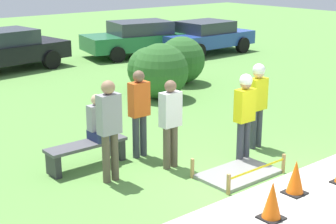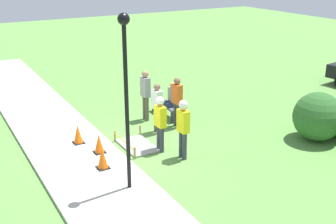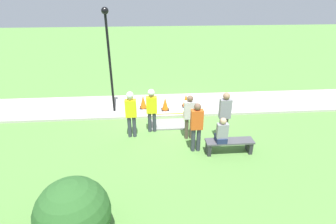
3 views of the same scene
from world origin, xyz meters
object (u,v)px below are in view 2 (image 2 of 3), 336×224
object	(u,v)px
bystander_in_orange_shirt	(177,99)
bystander_in_white_shirt	(145,92)
traffic_cone_sidewalk_edge	(103,158)
worker_assistant	(160,119)
traffic_cone_near_patch	(78,134)
person_seated_on_bench	(172,97)
lamppost_near	(126,80)
worker_supervisor	(183,124)
traffic_cone_far_patch	(99,144)
park_bench	(166,107)
bystander_in_gray_shirt	(157,105)

from	to	relation	value
bystander_in_orange_shirt	bystander_in_white_shirt	bearing A→B (deg)	-150.20
traffic_cone_sidewalk_edge	bystander_in_orange_shirt	size ratio (longest dim) A/B	0.35
worker_assistant	bystander_in_orange_shirt	distance (m)	2.06
traffic_cone_near_patch	person_seated_on_bench	xyz separation A→B (m)	(-0.63, 3.77, 0.43)
person_seated_on_bench	lamppost_near	world-z (taller)	lamppost_near
bystander_in_white_shirt	lamppost_near	size ratio (longest dim) A/B	0.43
bystander_in_orange_shirt	lamppost_near	bearing A→B (deg)	-46.66
worker_supervisor	bystander_in_white_shirt	world-z (taller)	bystander_in_white_shirt
traffic_cone_sidewalk_edge	traffic_cone_far_patch	bearing A→B (deg)	163.98
worker_supervisor	lamppost_near	world-z (taller)	lamppost_near
lamppost_near	traffic_cone_sidewalk_edge	bearing A→B (deg)	-171.23
person_seated_on_bench	park_bench	bearing A→B (deg)	-170.82
traffic_cone_sidewalk_edge	bystander_in_white_shirt	xyz separation A→B (m)	(-2.92, 2.84, 0.66)
traffic_cone_sidewalk_edge	person_seated_on_bench	bearing A→B (deg)	124.70
traffic_cone_near_patch	worker_assistant	distance (m)	2.68
person_seated_on_bench	traffic_cone_far_patch	bearing A→B (deg)	-65.05
traffic_cone_sidewalk_edge	lamppost_near	world-z (taller)	lamppost_near
traffic_cone_near_patch	person_seated_on_bench	distance (m)	3.85
bystander_in_orange_shirt	traffic_cone_sidewalk_edge	bearing A→B (deg)	-62.65
worker_supervisor	bystander_in_orange_shirt	distance (m)	2.48
bystander_in_white_shirt	lamppost_near	world-z (taller)	lamppost_near
worker_assistant	bystander_in_gray_shirt	size ratio (longest dim) A/B	1.02
worker_assistant	bystander_in_orange_shirt	world-z (taller)	bystander_in_orange_shirt
traffic_cone_sidewalk_edge	park_bench	bearing A→B (deg)	128.17
bystander_in_orange_shirt	traffic_cone_near_patch	bearing A→B (deg)	-92.66
traffic_cone_near_patch	bystander_in_gray_shirt	xyz separation A→B (m)	(0.27, 2.67, 0.57)
traffic_cone_near_patch	lamppost_near	xyz separation A→B (m)	(3.26, 0.23, 2.51)
traffic_cone_near_patch	traffic_cone_sidewalk_edge	world-z (taller)	traffic_cone_sidewalk_edge
traffic_cone_near_patch	bystander_in_white_shirt	xyz separation A→B (m)	(-0.96, 2.87, 0.67)
park_bench	person_seated_on_bench	bearing A→B (deg)	9.18
park_bench	worker_assistant	distance (m)	3.13
bystander_in_white_shirt	person_seated_on_bench	bearing A→B (deg)	70.12
bystander_in_white_shirt	lamppost_near	xyz separation A→B (m)	(4.21, -2.64, 1.84)
worker_supervisor	worker_assistant	world-z (taller)	worker_supervisor
person_seated_on_bench	lamppost_near	distance (m)	5.65
traffic_cone_near_patch	park_bench	size ratio (longest dim) A/B	0.37
traffic_cone_sidewalk_edge	park_bench	world-z (taller)	traffic_cone_sidewalk_edge
park_bench	bystander_in_white_shirt	size ratio (longest dim) A/B	0.87
lamppost_near	worker_assistant	bearing A→B (deg)	132.25
traffic_cone_near_patch	park_bench	xyz separation A→B (m)	(-0.94, 3.72, -0.06)
park_bench	worker_assistant	size ratio (longest dim) A/B	0.92
traffic_cone_sidewalk_edge	worker_assistant	distance (m)	2.14
traffic_cone_sidewalk_edge	bystander_in_gray_shirt	world-z (taller)	bystander_in_gray_shirt
traffic_cone_sidewalk_edge	park_bench	size ratio (longest dim) A/B	0.38
bystander_in_white_shirt	traffic_cone_sidewalk_edge	bearing A→B (deg)	-44.19
traffic_cone_near_patch	bystander_in_white_shirt	bearing A→B (deg)	108.43
worker_assistant	lamppost_near	distance (m)	3.08
park_bench	lamppost_near	xyz separation A→B (m)	(4.20, -3.49, 2.57)
traffic_cone_sidewalk_edge	worker_supervisor	distance (m)	2.48
traffic_cone_sidewalk_edge	bystander_in_orange_shirt	world-z (taller)	bystander_in_orange_shirt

